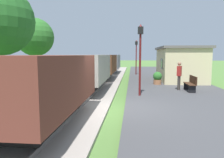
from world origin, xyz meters
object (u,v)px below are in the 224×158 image
bench_near_hut (191,83)px  lamp_post_far (136,51)px  potted_planter (157,78)px  lamp_post_near (140,47)px  person_waiting (179,75)px  freight_train (95,68)px  station_hut (180,64)px  tree_trackside_far (35,37)px

bench_near_hut → lamp_post_far: lamp_post_far is taller
potted_planter → bench_near_hut: bearing=-59.4°
bench_near_hut → potted_planter: bearing=120.6°
lamp_post_near → bench_near_hut: bearing=28.0°
person_waiting → lamp_post_far: 10.28m
freight_train → station_hut: 7.03m
potted_planter → lamp_post_far: size_ratio=0.25×
person_waiting → tree_trackside_far: 12.51m
lamp_post_far → bench_near_hut: bearing=-73.5°
station_hut → bench_near_hut: 5.37m
station_hut → lamp_post_near: 7.82m
tree_trackside_far → bench_near_hut: bearing=-23.3°
bench_near_hut → lamp_post_near: size_ratio=0.41×
freight_train → lamp_post_far: size_ratio=7.03×
bench_near_hut → tree_trackside_far: (-11.88, 5.13, 3.16)m
bench_near_hut → tree_trackside_far: 13.32m
freight_train → station_hut: (6.80, 1.77, 0.26)m
person_waiting → tree_trackside_far: (-11.29, 4.66, 2.70)m
freight_train → bench_near_hut: 7.28m
bench_near_hut → lamp_post_near: bearing=-152.0°
potted_planter → station_hut: bearing=50.4°
lamp_post_far → potted_planter: bearing=-79.3°
person_waiting → tree_trackside_far: size_ratio=0.31×
freight_train → station_hut: bearing=14.6°
freight_train → person_waiting: size_ratio=15.20×
bench_near_hut → person_waiting: size_ratio=0.88×
lamp_post_far → lamp_post_near: bearing=-90.0°
freight_train → bench_near_hut: freight_train is taller
potted_planter → lamp_post_far: 7.97m
lamp_post_near → freight_train: bearing=122.8°
lamp_post_near → tree_trackside_far: size_ratio=0.67×
freight_train → person_waiting: freight_train is taller
station_hut → tree_trackside_far: tree_trackside_far is taller
bench_near_hut → person_waiting: person_waiting is taller
person_waiting → lamp_post_near: lamp_post_near is taller
person_waiting → tree_trackside_far: tree_trackside_far is taller
freight_train → bench_near_hut: (6.34, -3.50, -0.68)m
potted_planter → lamp_post_far: (-1.43, 7.57, 2.08)m
person_waiting → station_hut: bearing=-80.8°
station_hut → tree_trackside_far: size_ratio=1.05×
potted_planter → tree_trackside_far: (-10.25, 2.37, 3.16)m
tree_trackside_far → lamp_post_far: bearing=30.5°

